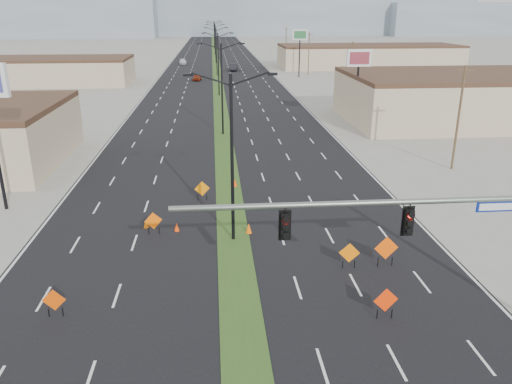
{
  "coord_description": "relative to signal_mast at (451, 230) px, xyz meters",
  "views": [
    {
      "loc": [
        -0.97,
        -15.84,
        13.18
      ],
      "look_at": [
        1.36,
        11.61,
        3.2
      ],
      "focal_mm": 35.0,
      "sensor_mm": 36.0,
      "label": 1
    }
  ],
  "objects": [
    {
      "name": "construction_sign_2",
      "position": [
        -10.56,
        16.9,
        -3.91
      ],
      "size": [
        1.11,
        0.25,
        1.5
      ],
      "rotation": [
        0.0,
        0.0,
        0.19
      ],
      "color": "orange",
      "rests_on": "ground"
    },
    {
      "name": "construction_sign_0",
      "position": [
        -17.01,
        2.42,
        -3.96
      ],
      "size": [
        1.07,
        0.05,
        1.42
      ],
      "rotation": [
        0.0,
        0.0,
        -0.0
      ],
      "color": "#E24704",
      "rests_on": "ground"
    },
    {
      "name": "cone_1",
      "position": [
        -7.55,
        10.82,
        -4.45
      ],
      "size": [
        0.53,
        0.53,
        0.67
      ],
      "primitive_type": "cone",
      "rotation": [
        0.0,
        0.0,
        -0.41
      ],
      "color": "#FF6005",
      "rests_on": "ground"
    },
    {
      "name": "signal_mast",
      "position": [
        0.0,
        0.0,
        0.0
      ],
      "size": [
        16.3,
        0.6,
        8.0
      ],
      "color": "slate",
      "rests_on": "ground"
    },
    {
      "name": "utility_pole_2",
      "position": [
        11.44,
        93.0,
        -0.12
      ],
      "size": [
        1.6,
        0.2,
        9.0
      ],
      "color": "#4C3823",
      "rests_on": "ground"
    },
    {
      "name": "streetlight_0",
      "position": [
        -8.56,
        10.0,
        0.63
      ],
      "size": [
        5.15,
        0.24,
        10.02
      ],
      "color": "black",
      "rests_on": "ground"
    },
    {
      "name": "streetlight_2",
      "position": [
        -8.56,
        66.0,
        0.63
      ],
      "size": [
        5.15,
        0.24,
        10.02
      ],
      "color": "black",
      "rests_on": "ground"
    },
    {
      "name": "streetlight_5",
      "position": [
        -8.56,
        150.0,
        0.63
      ],
      "size": [
        5.15,
        0.24,
        10.02
      ],
      "color": "black",
      "rests_on": "ground"
    },
    {
      "name": "streetlight_3",
      "position": [
        -8.56,
        94.0,
        0.63
      ],
      "size": [
        5.15,
        0.24,
        10.02
      ],
      "color": "black",
      "rests_on": "ground"
    },
    {
      "name": "construction_sign_5",
      "position": [
        -0.42,
        5.84,
        -3.73
      ],
      "size": [
        1.35,
        0.14,
        1.8
      ],
      "rotation": [
        0.0,
        0.0,
        0.07
      ],
      "color": "#FF5205",
      "rests_on": "ground"
    },
    {
      "name": "streetlight_6",
      "position": [
        -8.56,
        178.0,
        0.63
      ],
      "size": [
        5.15,
        0.24,
        10.02
      ],
      "color": "black",
      "rests_on": "ground"
    },
    {
      "name": "cone_3",
      "position": [
        -14.11,
        12.24,
        -4.51
      ],
      "size": [
        0.35,
        0.35,
        0.56
      ],
      "primitive_type": "cone",
      "rotation": [
        0.0,
        0.0,
        -0.03
      ],
      "color": "#D65F04",
      "rests_on": "ground"
    },
    {
      "name": "construction_sign_4",
      "position": [
        -2.06,
        1.0,
        -3.88
      ],
      "size": [
        1.17,
        0.17,
        1.56
      ],
      "rotation": [
        0.0,
        0.0,
        0.11
      ],
      "color": "#FF3305",
      "rests_on": "ground"
    },
    {
      "name": "utility_pole_1",
      "position": [
        11.44,
        58.0,
        -0.12
      ],
      "size": [
        1.6,
        0.2,
        9.0
      ],
      "color": "#4C3823",
      "rests_on": "ground"
    },
    {
      "name": "cone_0",
      "position": [
        -12.1,
        11.54,
        -4.51
      ],
      "size": [
        0.44,
        0.44,
        0.56
      ],
      "primitive_type": "cone",
      "rotation": [
        0.0,
        0.0,
        -0.42
      ],
      "color": "#FF4005",
      "rests_on": "ground"
    },
    {
      "name": "pole_sign_east_far",
      "position": [
        8.82,
        89.6,
        3.15
      ],
      "size": [
        3.04,
        1.61,
        9.72
      ],
      "rotation": [
        0.0,
        0.0,
        -0.42
      ],
      "color": "black",
      "rests_on": "ground"
    },
    {
      "name": "cone_2",
      "position": [
        -8.02,
        19.78,
        -4.47
      ],
      "size": [
        0.44,
        0.44,
        0.64
      ],
      "primitive_type": "cone",
      "rotation": [
        0.0,
        0.0,
        0.14
      ],
      "color": "#F74105",
      "rests_on": "ground"
    },
    {
      "name": "building_se_near",
      "position": [
        25.44,
        43.0,
        -2.04
      ],
      "size": [
        36.0,
        18.0,
        5.5
      ],
      "primitive_type": "cube",
      "color": "#C2AB8B",
      "rests_on": "ground"
    },
    {
      "name": "mesa_east",
      "position": [
        171.44,
        288.0,
        4.21
      ],
      "size": [
        160.0,
        50.0,
        18.0
      ],
      "primitive_type": "cube",
      "color": "gray",
      "rests_on": "ground"
    },
    {
      "name": "construction_sign_1",
      "position": [
        -13.49,
        11.18,
        -3.93
      ],
      "size": [
        1.07,
        0.36,
        1.48
      ],
      "rotation": [
        0.0,
        0.0,
        0.29
      ],
      "color": "#FF6105",
      "rests_on": "ground"
    },
    {
      "name": "construction_sign_3",
      "position": [
        -2.46,
        5.8,
        -3.91
      ],
      "size": [
        1.12,
        0.21,
        1.5
      ],
      "rotation": [
        0.0,
        0.0,
        -0.15
      ],
      "color": "orange",
      "rests_on": "ground"
    },
    {
      "name": "streetlight_4",
      "position": [
        -8.56,
        122.0,
        0.63
      ],
      "size": [
        5.15,
        0.24,
        10.02
      ],
      "color": "black",
      "rests_on": "ground"
    },
    {
      "name": "ground",
      "position": [
        -8.56,
        -2.0,
        -4.79
      ],
      "size": [
        600.0,
        600.0,
        0.0
      ],
      "primitive_type": "plane",
      "color": "gray",
      "rests_on": "ground"
    },
    {
      "name": "mesa_center",
      "position": [
        31.44,
        298.0,
        9.21
      ],
      "size": [
        220.0,
        50.0,
        28.0
      ],
      "primitive_type": "cube",
      "color": "gray",
      "rests_on": "ground"
    },
    {
      "name": "streetlight_1",
      "position": [
        -8.56,
        38.0,
        0.63
      ],
      "size": [
        5.15,
        0.24,
        10.02
      ],
      "color": "black",
      "rests_on": "ground"
    },
    {
      "name": "road_surface",
      "position": [
        -8.56,
        98.0,
        -4.79
      ],
      "size": [
        25.0,
        400.0,
        0.02
      ],
      "primitive_type": "cube",
      "color": "black",
      "rests_on": "ground"
    },
    {
      "name": "car_left",
      "position": [
        -12.71,
        85.78,
        -4.14
      ],
      "size": [
        1.87,
        3.95,
        1.3
      ],
      "primitive_type": "imported",
      "rotation": [
        0.0,
        0.0,
        -0.09
      ],
      "color": "maroon",
      "rests_on": "ground"
    },
    {
      "name": "building_se_far",
      "position": [
        29.44,
        108.0,
        -2.29
      ],
      "size": [
        44.0,
        16.0,
        5.0
      ],
      "primitive_type": "cube",
      "color": "#C2AB8B",
      "rests_on": "ground"
    },
    {
      "name": "mesa_backdrop",
      "position": [
        -38.56,
        318.0,
        11.21
      ],
      "size": [
        140.0,
        50.0,
        32.0
      ],
      "primitive_type": "cube",
      "color": "gray",
      "rests_on": "ground"
    },
    {
      "name": "building_sw_far",
      "position": [
        -40.56,
        83.0,
        -2.54
      ],
      "size": [
        30.0,
        14.0,
        4.5
      ],
      "primitive_type": "cube",
      "color": "#C2AB8B",
      "rests_on": "ground"
    },
    {
      "name": "utility_pole_3",
      "position": [
        11.44,
        128.0,
        -0.12
      ],
      "size": [
        1.6,
        0.2,
        9.0
      ],
      "color": "#4C3823",
      "rests_on": "ground"
    },
    {
      "name": "median_strip",
      "position": [
        -8.56,
        98.0,
        -4.79
      ],
      "size": [
        2.0,
        400.0,
        0.04
      ],
      "primitive_type": "cube",
      "color": "#2E4B1B",
      "rests_on": "ground"
    },
    {
      "name": "car_mid",
      "position": [
        -4.63,
        102.62,
        -3.98
      ],
      "size": [
        2.34,
        5.09,
        1.62
      ],
      "primitive_type": "imported",
      "rotation": [
        0.0,
        0.0,
        -0.13
      ],
      "color": "black",
      "rests_on": "ground"
    },
    {
      "name": "car_far",
      "position": [
        -17.32,
        119.35,
        -4.14
      ],
      "size": [
        2.11,
        4.62,
        1.31
      ],
      "primitive_type": "imported",
      "rotation": [
        0.0,
        0.0,
        0.06
      ],
      "color": "silver",
      "rests_on": "ground"
    },
    {
      "name": "pole_sign_east_near",
      "position": [
        7.62,
        41.09,
        2.58
      ],
      "size": [
        2.97,
        0.56,
        9.06
      ],
      "rotation": [
        0.0,
        0.0,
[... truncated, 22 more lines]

